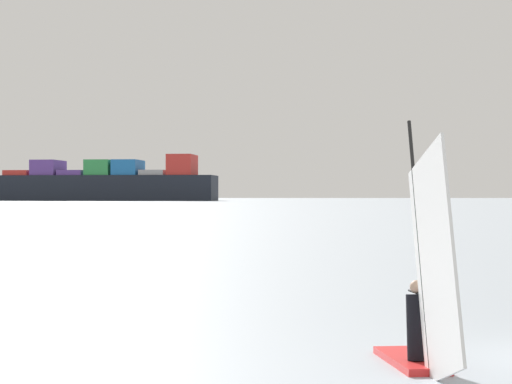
% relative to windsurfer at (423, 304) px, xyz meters
% --- Properties ---
extents(windsurfer, '(1.01, 3.94, 4.16)m').
position_rel_windsurfer_xyz_m(windsurfer, '(0.00, 0.00, 0.00)').
color(windsurfer, red).
rests_on(windsurfer, ground_plane).
extents(cargo_ship, '(155.34, 77.55, 37.42)m').
position_rel_windsurfer_xyz_m(cargo_ship, '(22.68, 499.15, 8.33)').
color(cargo_ship, black).
rests_on(cargo_ship, ground_plane).
extents(distant_headland, '(846.46, 375.59, 48.27)m').
position_rel_windsurfer_xyz_m(distant_headland, '(123.42, 1292.10, 23.07)').
color(distant_headland, '#60665B').
rests_on(distant_headland, ground_plane).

